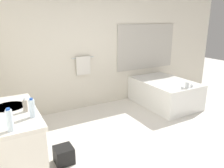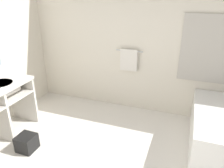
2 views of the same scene
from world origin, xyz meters
TOP-DOWN VIEW (x-y plane):
  - wall_back_with_blinds at (0.05, 2.23)m, footprint 7.40×0.13m
  - waste_bin at (-1.32, 0.44)m, footprint 0.25×0.25m

SIDE VIEW (x-z plane):
  - waste_bin at x=-1.32m, z-range 0.00..0.24m
  - wall_back_with_blinds at x=0.05m, z-range 0.00..2.70m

